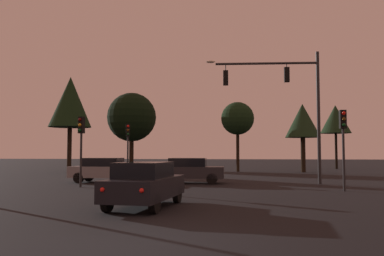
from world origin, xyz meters
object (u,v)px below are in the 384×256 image
(traffic_light_median, at_px, (128,140))
(car_crossing_left, at_px, (105,170))
(tree_right_cluster, at_px, (303,121))
(tree_center_horizon, at_px, (238,119))
(traffic_signal_mast_arm, at_px, (287,94))
(tree_behind_sign, at_px, (335,119))
(tree_left_far, at_px, (132,117))
(traffic_light_corner_left, at_px, (343,133))
(car_nearside_lane, at_px, (145,184))
(car_crossing_right, at_px, (190,170))
(traffic_light_corner_right, at_px, (81,137))
(tree_lot_edge, at_px, (70,102))

(traffic_light_median, height_order, car_crossing_left, traffic_light_median)
(traffic_light_median, bearing_deg, tree_right_cluster, 38.84)
(tree_center_horizon, bearing_deg, traffic_signal_mast_arm, -77.65)
(tree_behind_sign, height_order, tree_left_far, tree_left_far)
(traffic_light_corner_left, relative_size, traffic_light_median, 1.00)
(traffic_signal_mast_arm, distance_m, tree_center_horizon, 15.42)
(tree_center_horizon, bearing_deg, car_crossing_left, -117.09)
(tree_left_far, bearing_deg, car_nearside_lane, -72.87)
(car_crossing_right, bearing_deg, car_nearside_lane, -89.92)
(traffic_light_corner_left, bearing_deg, car_crossing_left, 163.79)
(tree_right_cluster, bearing_deg, tree_behind_sign, 61.14)
(traffic_light_corner_right, bearing_deg, tree_behind_sign, 55.23)
(traffic_signal_mast_arm, relative_size, car_crossing_left, 1.83)
(traffic_light_corner_right, bearing_deg, traffic_signal_mast_arm, 18.95)
(traffic_light_corner_left, relative_size, traffic_light_corner_right, 1.03)
(traffic_light_corner_left, height_order, car_crossing_left, traffic_light_corner_left)
(tree_center_horizon, xyz_separation_m, tree_lot_edge, (-15.66, -3.61, 1.44))
(tree_right_cluster, relative_size, tree_lot_edge, 0.72)
(traffic_signal_mast_arm, bearing_deg, car_crossing_left, -178.09)
(traffic_light_corner_right, height_order, car_crossing_left, traffic_light_corner_right)
(tree_behind_sign, distance_m, tree_right_cluster, 10.22)
(traffic_light_corner_left, distance_m, tree_left_far, 30.12)
(traffic_signal_mast_arm, relative_size, car_nearside_lane, 1.85)
(traffic_light_corner_right, bearing_deg, traffic_light_corner_left, -1.68)
(traffic_signal_mast_arm, xyz_separation_m, tree_right_cluster, (2.85, 14.61, -0.54))
(tree_behind_sign, xyz_separation_m, tree_lot_edge, (-26.72, -12.08, 0.92))
(tree_left_far, bearing_deg, tree_center_horizon, -21.99)
(traffic_signal_mast_arm, bearing_deg, tree_left_far, 127.72)
(tree_left_far, xyz_separation_m, tree_right_cluster, (18.29, -5.35, -1.06))
(car_crossing_left, height_order, tree_behind_sign, tree_behind_sign)
(car_crossing_right, bearing_deg, tree_lot_edge, 138.28)
(car_crossing_left, bearing_deg, tree_center_horizon, 62.91)
(traffic_light_corner_left, xyz_separation_m, car_crossing_left, (-13.38, 3.89, -1.99))
(tree_right_cluster, xyz_separation_m, tree_lot_edge, (-21.81, -3.16, 1.78))
(tree_center_horizon, bearing_deg, tree_right_cluster, -4.19)
(car_crossing_left, relative_size, tree_left_far, 0.50)
(traffic_light_median, bearing_deg, tree_left_far, 105.45)
(car_crossing_left, xyz_separation_m, tree_center_horizon, (7.90, 15.44, 4.38))
(car_crossing_left, height_order, tree_lot_edge, tree_lot_edge)
(tree_left_far, bearing_deg, tree_right_cluster, -16.32)
(tree_lot_edge, bearing_deg, car_crossing_left, -56.70)
(traffic_light_median, relative_size, tree_behind_sign, 0.53)
(tree_right_cluster, bearing_deg, traffic_light_corner_left, -92.02)
(traffic_signal_mast_arm, distance_m, car_crossing_left, 12.10)
(car_crossing_right, height_order, tree_left_far, tree_left_far)
(car_crossing_left, xyz_separation_m, tree_lot_edge, (-7.77, 11.83, 5.82))
(traffic_light_corner_left, height_order, tree_right_cluster, tree_right_cluster)
(traffic_signal_mast_arm, relative_size, tree_center_horizon, 1.16)
(traffic_signal_mast_arm, height_order, tree_center_horizon, traffic_signal_mast_arm)
(traffic_light_corner_right, bearing_deg, tree_lot_edge, 116.68)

